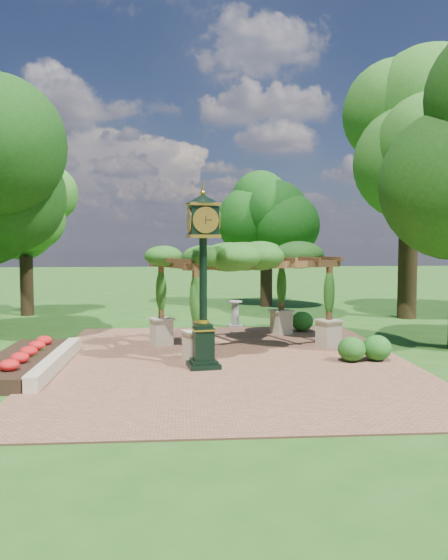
{
  "coord_description": "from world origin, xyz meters",
  "views": [
    {
      "loc": [
        -1.22,
        -14.0,
        3.36
      ],
      "look_at": [
        0.0,
        2.5,
        2.2
      ],
      "focal_mm": 35.0,
      "sensor_mm": 36.0,
      "label": 1
    }
  ],
  "objects": [
    {
      "name": "shrub_back",
      "position": [
        3.17,
        5.88,
        0.41
      ],
      "size": [
        0.86,
        0.86,
        0.74
      ],
      "primitive_type": "ellipsoid",
      "rotation": [
        0.0,
        0.0,
        0.04
      ],
      "color": "#215C1A",
      "rests_on": "brick_plaza"
    },
    {
      "name": "pergola",
      "position": [
        0.69,
        3.15,
        2.75
      ],
      "size": [
        6.17,
        5.08,
        3.34
      ],
      "rotation": [
        0.0,
        0.0,
        0.39
      ],
      "color": "beige",
      "rests_on": "brick_plaza"
    },
    {
      "name": "shrub_front",
      "position": [
        3.42,
        0.67,
        0.39
      ],
      "size": [
        0.85,
        0.85,
        0.69
      ],
      "primitive_type": "ellipsoid",
      "rotation": [
        0.0,
        0.0,
        0.12
      ],
      "color": "#1C5117",
      "rests_on": "brick_plaza"
    },
    {
      "name": "tree_north",
      "position": [
        3.06,
        14.06,
        4.67
      ],
      "size": [
        3.63,
        3.63,
        6.82
      ],
      "color": "black",
      "rests_on": "ground"
    },
    {
      "name": "pedestal_clock",
      "position": [
        -0.71,
        0.25,
        2.78
      ],
      "size": [
        1.05,
        1.05,
        4.66
      ],
      "rotation": [
        0.0,
        0.0,
        0.15
      ],
      "color": "black",
      "rests_on": "brick_plaza"
    },
    {
      "name": "shrub_mid",
      "position": [
        4.16,
        0.72,
        0.4
      ],
      "size": [
        0.96,
        0.96,
        0.72
      ],
      "primitive_type": "ellipsoid",
      "rotation": [
        0.0,
        0.0,
        -0.23
      ],
      "color": "#1D5818",
      "rests_on": "brick_plaza"
    },
    {
      "name": "flower_bed",
      "position": [
        -5.5,
        0.5,
        0.18
      ],
      "size": [
        1.5,
        5.0,
        0.36
      ],
      "primitive_type": "cube",
      "color": "red",
      "rests_on": "ground"
    },
    {
      "name": "brick_plaza",
      "position": [
        0.0,
        1.0,
        0.02
      ],
      "size": [
        10.0,
        12.0,
        0.04
      ],
      "primitive_type": "cube",
      "color": "brown",
      "rests_on": "ground"
    },
    {
      "name": "border_wall",
      "position": [
        -4.6,
        0.5,
        0.2
      ],
      "size": [
        0.35,
        5.0,
        0.4
      ],
      "primitive_type": "cube",
      "color": "#C6B793",
      "rests_on": "ground"
    },
    {
      "name": "tree_west_far",
      "position": [
        -8.37,
        11.37,
        4.74
      ],
      "size": [
        2.96,
        2.96,
        6.96
      ],
      "color": "black",
      "rests_on": "ground"
    },
    {
      "name": "ground",
      "position": [
        0.0,
        0.0,
        0.0
      ],
      "size": [
        120.0,
        120.0,
        0.0
      ],
      "primitive_type": "plane",
      "color": "#1E4714",
      "rests_on": "ground"
    },
    {
      "name": "sundial",
      "position": [
        0.79,
        7.22,
        0.46
      ],
      "size": [
        0.57,
        0.57,
        1.04
      ],
      "rotation": [
        0.0,
        0.0,
        0.0
      ],
      "color": "gray",
      "rests_on": "ground"
    },
    {
      "name": "tree_east_far",
      "position": [
        8.58,
        9.23,
        7.57
      ],
      "size": [
        5.37,
        5.37,
        11.02
      ],
      "color": "black",
      "rests_on": "ground"
    }
  ]
}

